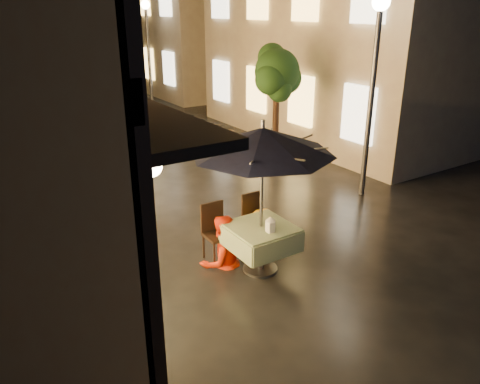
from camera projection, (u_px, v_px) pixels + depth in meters
ground at (322, 270)px, 7.56m from camera, size 90.00×90.00×0.00m
east_building_near at (366, 25)px, 15.16m from camera, size 7.30×9.30×6.80m
east_building_far at (198, 13)px, 24.05m from camera, size 7.30×10.30×7.30m
street_tree at (277, 75)px, 11.41m from camera, size 1.43×1.20×3.15m
streetlamp_near at (375, 62)px, 9.56m from camera, size 0.36×0.36×4.23m
streetlamp_far at (147, 35)px, 18.93m from camera, size 0.36×0.36×4.23m
cafe_table at (261, 237)px, 7.35m from camera, size 0.99×0.99×0.78m
patio_umbrella at (262, 141)px, 6.77m from camera, size 2.17×2.17×2.46m
cafe_chair_left at (215, 229)px, 7.74m from camera, size 0.42×0.42×0.97m
cafe_chair_right at (255, 218)px, 8.14m from camera, size 0.42×0.42×0.97m
table_lantern at (270, 224)px, 7.04m from camera, size 0.16×0.16×0.25m
person_orange at (221, 218)px, 7.46m from camera, size 0.81×0.63×1.64m
person_yellow at (263, 211)px, 7.96m from camera, size 1.00×0.67×1.44m
bicycle_0 at (106, 211)px, 8.66m from camera, size 1.77×1.21×0.88m
bicycle_1 at (83, 189)px, 9.40m from camera, size 1.88×0.65×1.11m
bicycle_2 at (56, 170)px, 10.68m from camera, size 1.96×0.92×0.99m
bicycle_3 at (63, 167)px, 11.05m from camera, size 1.52×0.67×0.89m
bicycle_4 at (51, 158)px, 11.85m from camera, size 1.58×0.70×0.81m
bicycle_5 at (53, 148)px, 12.43m from camera, size 1.58×1.01×0.92m
bicycle_6 at (38, 138)px, 13.63m from camera, size 1.60×0.96×0.80m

